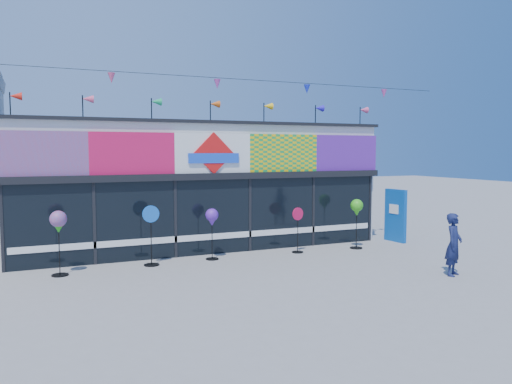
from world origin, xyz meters
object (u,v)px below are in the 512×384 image
blue_sign (395,215)px  spinner_2 (212,219)px  spinner_1 (151,234)px  spinner_4 (357,209)px  adult_man (454,244)px  spinner_0 (58,224)px  spinner_3 (298,229)px

blue_sign → spinner_2: bearing=175.4°
blue_sign → spinner_1: bearing=175.5°
spinner_4 → adult_man: 3.98m
spinner_0 → spinner_1: size_ratio=1.00×
spinner_2 → spinner_3: spinner_2 is taller
spinner_0 → spinner_1: spinner_1 is taller
spinner_2 → adult_man: adult_man is taller
spinner_1 → adult_man: spinner_1 is taller
spinner_2 → spinner_3: (2.76, -0.13, -0.45)m
spinner_2 → spinner_4: size_ratio=0.93×
spinner_1 → adult_man: 8.00m
blue_sign → spinner_3: blue_sign is taller
spinner_0 → spinner_4: bearing=-0.3°
blue_sign → spinner_4: 2.08m
blue_sign → spinner_2: (-6.81, -0.19, 0.28)m
spinner_3 → spinner_4: size_ratio=0.88×
spinner_1 → spinner_3: size_ratio=1.18×
adult_man → spinner_2: bearing=110.7°
blue_sign → spinner_1: (-8.60, -0.25, -0.04)m
adult_man → spinner_4: bearing=63.7°
blue_sign → spinner_4: size_ratio=1.14×
blue_sign → spinner_0: blue_sign is taller
spinner_4 → adult_man: spinner_4 is taller
spinner_0 → spinner_2: size_ratio=1.11×
spinner_1 → adult_man: (6.81, -4.20, -0.09)m
spinner_1 → spinner_2: (1.79, 0.06, 0.32)m
spinner_3 → spinner_4: 2.15m
blue_sign → spinner_3: bearing=178.4°
spinner_2 → spinner_3: size_ratio=1.06×
spinner_4 → adult_man: size_ratio=1.01×
spinner_3 → adult_man: bearing=-61.3°
spinner_0 → spinner_3: size_ratio=1.18×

